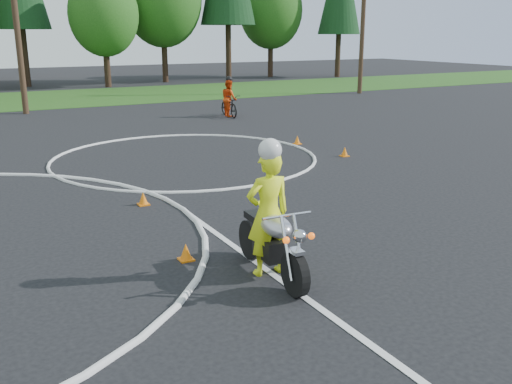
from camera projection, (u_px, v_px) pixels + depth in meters
name	position (u px, v px, depth m)	size (l,w,h in m)	color
primary_motorcycle	(273.00, 242.00, 8.91)	(0.79, 2.27, 1.19)	black
rider_primary_grp	(268.00, 210.00, 8.89)	(0.76, 0.52, 2.21)	#ECFF1A
rider_second_grp	(229.00, 102.00, 26.17)	(0.84, 1.96, 1.84)	black
traffic_cones	(87.00, 217.00, 11.55)	(19.83, 9.63, 0.30)	orange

